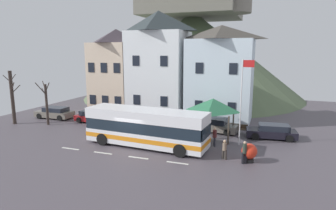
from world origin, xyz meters
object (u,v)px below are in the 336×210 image
Objects in this scene: flagpole at (242,96)px; pedestrian_01 at (215,135)px; transit_bus at (146,128)px; parked_car_02 at (272,131)px; parked_car_03 at (55,113)px; bare_tree_01 at (12,97)px; parked_car_01 at (214,125)px; pedestrian_02 at (224,149)px; parked_car_00 at (94,117)px; pedestrian_00 at (244,152)px; hilltop_castle at (193,51)px; bus_shelter at (213,105)px; harbour_buoy at (249,152)px; public_bench at (239,129)px; bare_tree_00 at (46,102)px; townhouse_01 at (159,65)px; townhouse_00 at (117,72)px; townhouse_02 at (220,74)px.

pedestrian_01 is at bearing -151.46° from flagpole.
transit_bus reaches higher than parked_car_02.
parked_car_03 is 0.77× the size of bare_tree_01.
parked_car_01 is at bearing 101.01° from pedestrian_01.
parked_car_03 is 2.99× the size of pedestrian_02.
flagpole reaches higher than parked_car_00.
pedestrian_00 is at bearing -80.48° from flagpole.
bare_tree_01 is (-22.84, 2.93, 2.18)m from pedestrian_02.
bare_tree_01 is (-12.93, -25.68, -4.81)m from hilltop_castle.
pedestrian_00 is 5.24m from flagpole.
pedestrian_01 is 0.23× the size of flagpole.
bus_shelter is at bearing -71.04° from hilltop_castle.
bus_shelter is at bearing 109.86° from pedestrian_02.
harbour_buoy is (0.97, -3.59, -3.36)m from flagpole.
parked_car_02 is at bearing 63.67° from pedestrian_02.
pedestrian_02 reaches higher than parked_car_00.
transit_bus is at bearing -136.84° from public_bench.
hilltop_castle is at bearing 69.53° from bare_tree_00.
hilltop_castle reaches higher than pedestrian_01.
public_bench is (10.19, -21.44, -7.26)m from hilltop_castle.
transit_bus is 8.03m from pedestrian_00.
parked_car_01 is at bearing 10.66° from bare_tree_00.
parked_car_01 is 2.79× the size of public_bench.
bare_tree_01 reaches higher than parked_car_01.
pedestrian_00 is (3.47, -7.37, 0.17)m from parked_car_01.
flagpole is at bearing -0.31° from bare_tree_00.
bare_tree_01 is (-13.37, -8.43, -3.16)m from townhouse_01.
hilltop_castle is 31.86m from pedestrian_00.
townhouse_00 is 14.63m from parked_car_01.
pedestrian_00 is 1.47m from pedestrian_02.
parked_car_03 is at bearing 175.96° from bus_shelter.
pedestrian_00 reaches higher than harbour_buoy.
transit_bus reaches higher than pedestrian_01.
flagpole reaches higher than pedestrian_00.
pedestrian_02 is (15.18, -6.34, 0.11)m from parked_car_00.
parked_car_00 is 0.97× the size of parked_car_03.
townhouse_02 reaches higher than flagpole.
parked_car_02 is at bearing -59.24° from hilltop_castle.
hilltop_castle is at bearing 112.20° from harbour_buoy.
pedestrian_00 is 1.11× the size of pedestrian_02.
townhouse_01 is 2.14× the size of bare_tree_01.
townhouse_02 is 2.38× the size of parked_car_03.
bare_tree_01 reaches higher than parked_car_00.
townhouse_01 is 17.34m from hilltop_castle.
flagpole is (3.08, -7.78, -1.10)m from townhouse_02.
pedestrian_02 is (1.19, -2.62, -0.22)m from pedestrian_01.
hilltop_castle reaches higher than parked_car_02.
pedestrian_01 is at bearing -72.24° from parked_car_01.
townhouse_01 is 2.79× the size of parked_car_03.
pedestrian_02 is 0.32× the size of bare_tree_00.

